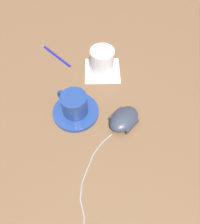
% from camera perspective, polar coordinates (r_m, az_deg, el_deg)
% --- Properties ---
extents(ground_plane, '(3.00, 3.00, 0.00)m').
position_cam_1_polar(ground_plane, '(0.68, -4.82, 4.50)').
color(ground_plane, brown).
extents(saucer, '(0.13, 0.13, 0.01)m').
position_cam_1_polar(saucer, '(0.64, -6.00, 0.01)').
color(saucer, navy).
rests_on(saucer, ground).
extents(coffee_cup, '(0.10, 0.07, 0.06)m').
position_cam_1_polar(coffee_cup, '(0.61, -6.44, 2.11)').
color(coffee_cup, navy).
rests_on(coffee_cup, saucer).
extents(computer_mouse, '(0.11, 0.12, 0.04)m').
position_cam_1_polar(computer_mouse, '(0.61, 6.27, -1.86)').
color(computer_mouse, '#2D3342').
rests_on(computer_mouse, ground).
extents(mouse_cable, '(0.05, 0.30, 0.00)m').
position_cam_1_polar(mouse_cable, '(0.55, -2.89, -18.17)').
color(mouse_cable, gray).
rests_on(mouse_cable, ground).
extents(napkin_under_glass, '(0.14, 0.14, 0.00)m').
position_cam_1_polar(napkin_under_glass, '(0.75, 0.63, 10.77)').
color(napkin_under_glass, white).
rests_on(napkin_under_glass, ground).
extents(drinking_glass, '(0.08, 0.08, 0.08)m').
position_cam_1_polar(drinking_glass, '(0.72, 0.56, 13.23)').
color(drinking_glass, silver).
rests_on(drinking_glass, napkin_under_glass).
extents(pen, '(0.14, 0.09, 0.01)m').
position_cam_1_polar(pen, '(0.82, -11.48, 14.43)').
color(pen, navy).
rests_on(pen, ground).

